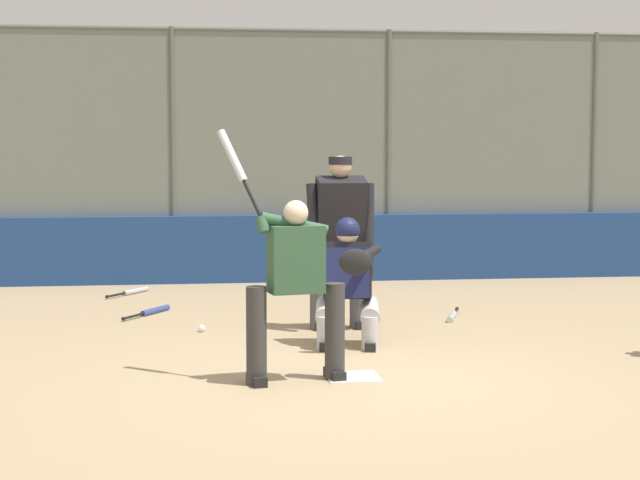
% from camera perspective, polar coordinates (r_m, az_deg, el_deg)
% --- Properties ---
extents(ground_plane, '(160.00, 160.00, 0.00)m').
position_cam_1_polar(ground_plane, '(8.87, 1.75, -7.35)').
color(ground_plane, tan).
extents(home_plate_marker, '(0.43, 0.43, 0.01)m').
position_cam_1_polar(home_plate_marker, '(8.87, 1.75, -7.31)').
color(home_plate_marker, white).
rests_on(home_plate_marker, ground_plane).
extents(backstop_fence, '(21.12, 0.08, 3.50)m').
position_cam_1_polar(backstop_fence, '(14.88, -2.03, 4.86)').
color(backstop_fence, '#515651').
rests_on(backstop_fence, ground_plane).
extents(padding_wall, '(20.62, 0.18, 0.93)m').
position_cam_1_polar(padding_wall, '(14.85, -1.98, -0.46)').
color(padding_wall, navy).
rests_on(padding_wall, ground_plane).
extents(bleachers_beyond, '(14.73, 1.95, 1.16)m').
position_cam_1_polar(bleachers_beyond, '(17.33, 3.30, 0.08)').
color(bleachers_beyond, slate).
rests_on(bleachers_beyond, ground_plane).
extents(batter_at_plate, '(1.03, 0.56, 2.04)m').
position_cam_1_polar(batter_at_plate, '(8.58, -1.37, -2.34)').
color(batter_at_plate, '#333333').
rests_on(batter_at_plate, ground_plane).
extents(catcher_behind_plate, '(0.67, 0.81, 1.23)m').
position_cam_1_polar(catcher_behind_plate, '(10.10, 1.48, -2.15)').
color(catcher_behind_plate, '#B7B7BC').
rests_on(catcher_behind_plate, ground_plane).
extents(umpire_home, '(0.73, 0.46, 1.80)m').
position_cam_1_polar(umpire_home, '(10.99, 1.07, 0.21)').
color(umpire_home, '#4C4C51').
rests_on(umpire_home, ground_plane).
extents(spare_bat_near_backstop, '(0.51, 0.72, 0.07)m').
position_cam_1_polar(spare_bat_near_backstop, '(13.87, -9.97, -2.73)').
color(spare_bat_near_backstop, black).
rests_on(spare_bat_near_backstop, ground_plane).
extents(spare_bat_by_padding, '(0.33, 0.79, 0.07)m').
position_cam_1_polar(spare_bat_by_padding, '(11.86, 7.08, -4.03)').
color(spare_bat_by_padding, black).
rests_on(spare_bat_by_padding, ground_plane).
extents(spare_bat_third_base_side, '(0.51, 0.80, 0.07)m').
position_cam_1_polar(spare_bat_third_base_side, '(12.22, -8.95, -3.78)').
color(spare_bat_third_base_side, black).
rests_on(spare_bat_third_base_side, ground_plane).
extents(baseball_loose, '(0.07, 0.07, 0.07)m').
position_cam_1_polar(baseball_loose, '(11.02, -6.33, -4.71)').
color(baseball_loose, white).
rests_on(baseball_loose, ground_plane).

